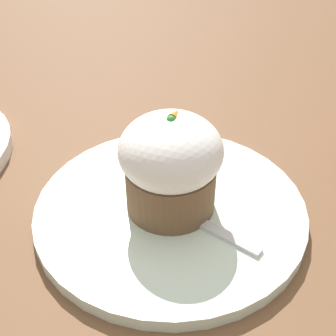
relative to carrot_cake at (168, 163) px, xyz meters
name	(u,v)px	position (x,y,z in m)	size (l,w,h in m)	color
ground_plane	(170,215)	(0.00, 0.00, -0.06)	(4.00, 4.00, 0.00)	brown
dessert_plate	(170,210)	(0.00, 0.00, -0.06)	(0.26, 0.26, 0.01)	silver
carrot_cake	(168,163)	(0.00, 0.00, 0.00)	(0.09, 0.09, 0.10)	brown
spoon	(188,215)	(-0.01, -0.02, -0.05)	(0.05, 0.11, 0.01)	silver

